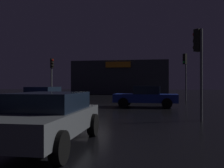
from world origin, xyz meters
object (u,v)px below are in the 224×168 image
(store_building, at_px, (122,78))
(car_crossing, at_px, (47,117))
(car_near, at_px, (146,96))
(traffic_signal_main, at_px, (185,66))
(car_far, at_px, (44,98))
(traffic_signal_cross_right, at_px, (52,71))
(traffic_signal_cross_left, at_px, (199,51))

(store_building, distance_m, car_crossing, 38.07)
(car_near, bearing_deg, car_crossing, -101.13)
(store_building, height_order, traffic_signal_main, store_building)
(store_building, height_order, car_crossing, store_building)
(car_near, xyz_separation_m, car_far, (-6.17, -3.07, -0.02))
(car_crossing, bearing_deg, car_far, 115.65)
(car_far, bearing_deg, car_near, 26.42)
(traffic_signal_main, height_order, traffic_signal_cross_right, traffic_signal_main)
(traffic_signal_cross_right, bearing_deg, traffic_signal_cross_left, -46.64)
(traffic_signal_cross_right, bearing_deg, store_building, 75.46)
(traffic_signal_cross_right, distance_m, car_near, 12.68)
(traffic_signal_main, bearing_deg, car_near, -115.84)
(traffic_signal_cross_left, xyz_separation_m, car_near, (-2.48, 6.04, -2.29))
(traffic_signal_main, bearing_deg, traffic_signal_cross_left, -94.49)
(store_building, distance_m, traffic_signal_cross_right, 19.95)
(traffic_signal_main, xyz_separation_m, car_crossing, (-5.75, -18.58, -2.62))
(traffic_signal_main, relative_size, traffic_signal_cross_left, 1.14)
(traffic_signal_main, height_order, car_near, traffic_signal_main)
(store_building, xyz_separation_m, car_far, (-1.07, -29.68, -2.04))
(store_building, relative_size, car_near, 3.58)
(traffic_signal_cross_right, height_order, car_far, traffic_signal_cross_right)
(car_far, bearing_deg, car_crossing, -64.35)
(traffic_signal_cross_right, bearing_deg, car_far, -69.19)
(car_near, height_order, car_far, car_near)
(car_crossing, bearing_deg, traffic_signal_cross_right, 112.99)
(store_building, xyz_separation_m, traffic_signal_main, (8.63, -19.32, 0.59))
(store_building, bearing_deg, traffic_signal_cross_right, -104.54)
(traffic_signal_main, bearing_deg, store_building, 114.08)
(traffic_signal_cross_left, bearing_deg, traffic_signal_main, 85.51)
(traffic_signal_cross_right, distance_m, car_far, 11.33)
(traffic_signal_cross_right, xyz_separation_m, car_near, (10.11, -7.30, -2.29))
(traffic_signal_cross_right, relative_size, car_near, 0.98)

